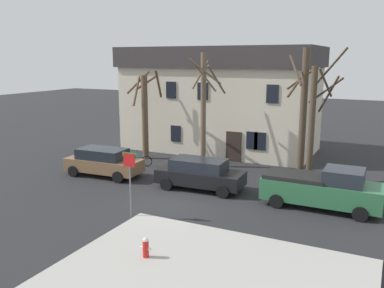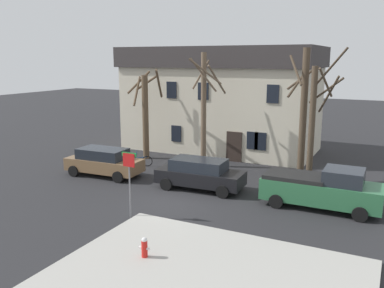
{
  "view_description": "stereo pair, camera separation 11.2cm",
  "coord_description": "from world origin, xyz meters",
  "views": [
    {
      "loc": [
        9.62,
        -16.97,
        7.06
      ],
      "look_at": [
        -0.34,
        3.16,
        2.38
      ],
      "focal_mm": 38.54,
      "sensor_mm": 36.0,
      "label": 1
    },
    {
      "loc": [
        9.72,
        -16.92,
        7.06
      ],
      "look_at": [
        -0.34,
        3.16,
        2.38
      ],
      "focal_mm": 38.54,
      "sensor_mm": 36.0,
      "label": 2
    }
  ],
  "objects": [
    {
      "name": "pickup_truck_green",
      "position": [
        6.86,
        2.63,
        0.99
      ],
      "size": [
        5.53,
        2.2,
        2.04
      ],
      "color": "#2D6B42",
      "rests_on": "ground_plane"
    },
    {
      "name": "sidewalk_slab",
      "position": [
        4.66,
        -6.2,
        0.06
      ],
      "size": [
        10.14,
        8.26,
        0.12
      ],
      "primitive_type": "cube",
      "color": "#A8A59E",
      "rests_on": "ground_plane"
    },
    {
      "name": "bicycle_leaning",
      "position": [
        -5.34,
        5.33,
        0.37
      ],
      "size": [
        1.66,
        0.66,
        1.03
      ],
      "color": "black",
      "rests_on": "ground_plane"
    },
    {
      "name": "tree_bare_near",
      "position": [
        -6.17,
        7.46,
        3.32
      ],
      "size": [
        2.68,
        2.15,
        6.37
      ],
      "color": "brown",
      "rests_on": "ground_plane"
    },
    {
      "name": "street_sign_pole",
      "position": [
        -0.63,
        -2.46,
        2.1
      ],
      "size": [
        0.76,
        0.07,
        3.02
      ],
      "color": "slate",
      "rests_on": "ground_plane"
    },
    {
      "name": "ground_plane",
      "position": [
        0.0,
        0.0,
        0.0
      ],
      "size": [
        120.0,
        120.0,
        0.0
      ],
      "primitive_type": "plane",
      "color": "#262628"
    },
    {
      "name": "building_main",
      "position": [
        -2.65,
        12.86,
        4.01
      ],
      "size": [
        14.82,
        7.45,
        7.89
      ],
      "color": "beige",
      "rests_on": "ground_plane"
    },
    {
      "name": "tree_bare_far",
      "position": [
        4.92,
        6.78,
        4.02
      ],
      "size": [
        1.63,
        2.13,
        7.65
      ],
      "color": "#4C3D2D",
      "rests_on": "ground_plane"
    },
    {
      "name": "tree_bare_end",
      "position": [
        5.69,
        6.12,
        3.72
      ],
      "size": [
        2.13,
        2.56,
        7.64
      ],
      "color": "#4C3D2D",
      "rests_on": "ground_plane"
    },
    {
      "name": "car_black_wagon",
      "position": [
        0.38,
        2.68,
        0.88
      ],
      "size": [
        4.86,
        2.27,
        1.69
      ],
      "color": "black",
      "rests_on": "ground_plane"
    },
    {
      "name": "car_brown_wagon",
      "position": [
        -6.02,
        2.46,
        0.88
      ],
      "size": [
        4.78,
        2.28,
        1.69
      ],
      "color": "brown",
      "rests_on": "ground_plane"
    },
    {
      "name": "tree_bare_mid",
      "position": [
        -1.49,
        7.19,
        4.04
      ],
      "size": [
        2.28,
        2.31,
        7.44
      ],
      "color": "brown",
      "rests_on": "ground_plane"
    },
    {
      "name": "fire_hydrant",
      "position": [
        2.14,
        -5.56,
        0.5
      ],
      "size": [
        0.42,
        0.22,
        0.74
      ],
      "color": "red",
      "rests_on": "sidewalk_slab"
    }
  ]
}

